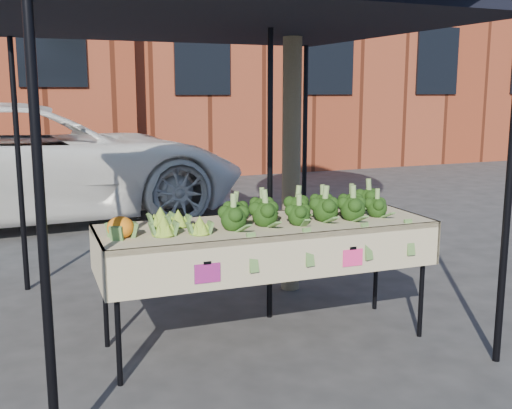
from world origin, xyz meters
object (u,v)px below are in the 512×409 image
vehicle (22,2)px  street_tree (293,17)px  canopy (225,152)px  table (267,283)px

vehicle → street_tree: bearing=-157.4°
canopy → street_tree: street_tree is taller
canopy → vehicle: bearing=103.8°
canopy → vehicle: 5.16m
table → street_tree: (0.71, 1.06, 2.01)m
table → street_tree: street_tree is taller
table → street_tree: 2.38m
vehicle → street_tree: size_ratio=1.22×
table → vehicle: 6.00m
canopy → table: bearing=-76.7°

